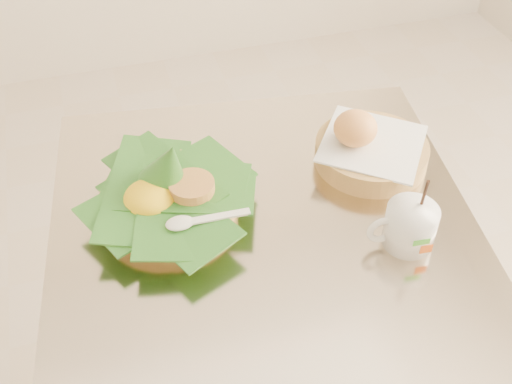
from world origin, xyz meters
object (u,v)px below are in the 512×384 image
object	(u,v)px
cafe_table	(263,303)
coffee_mug	(409,225)
rice_basket	(168,193)
bread_basket	(369,148)

from	to	relation	value
cafe_table	coffee_mug	bearing A→B (deg)	-27.73
cafe_table	rice_basket	distance (m)	0.31
rice_basket	bread_basket	xyz separation A→B (m)	(0.37, 0.02, -0.01)
cafe_table	bread_basket	xyz separation A→B (m)	(0.23, 0.09, 0.25)
rice_basket	coffee_mug	xyz separation A→B (m)	(0.35, -0.18, -0.00)
coffee_mug	rice_basket	bearing A→B (deg)	152.42
cafe_table	coffee_mug	distance (m)	0.35
rice_basket	cafe_table	bearing A→B (deg)	-27.36
rice_basket	coffee_mug	size ratio (longest dim) A/B	2.00
cafe_table	bread_basket	distance (m)	0.35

